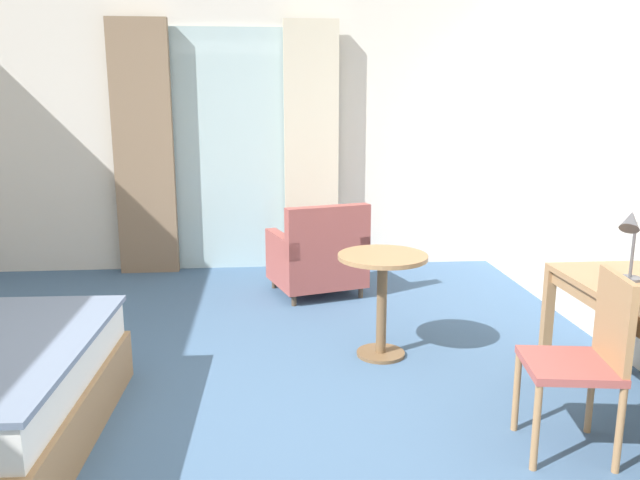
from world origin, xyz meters
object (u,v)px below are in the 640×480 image
desk_chair (587,354)px  armchair_by_window (318,258)px  desk_lamp (631,232)px  round_cafe_table (382,282)px

desk_chair → armchair_by_window: desk_chair is taller
desk_lamp → armchair_by_window: 2.87m
round_cafe_table → desk_lamp: bearing=-37.1°
desk_chair → round_cafe_table: 1.51m
desk_chair → desk_lamp: size_ratio=2.05×
desk_lamp → desk_chair: bearing=-135.6°
desk_lamp → round_cafe_table: 1.57m
desk_lamp → armchair_by_window: bearing=122.5°
armchair_by_window → round_cafe_table: (0.31, -1.45, 0.18)m
desk_chair → armchair_by_window: 2.96m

